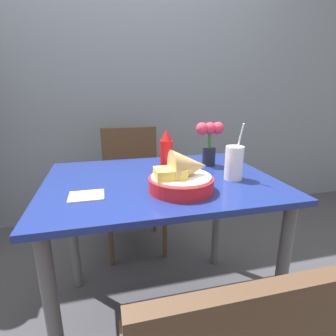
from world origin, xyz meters
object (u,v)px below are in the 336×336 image
Objects in this scene: ketchup_bottle at (166,154)px; flower_vase at (210,139)px; chair_far_window at (132,177)px; drink_cup at (234,164)px; food_basket at (183,176)px.

flower_vase is at bearing 24.41° from ketchup_bottle.
chair_far_window is 3.46× the size of drink_cup.
food_basket is at bearing -126.88° from flower_vase.
flower_vase reaches higher than food_basket.
drink_cup is at bearing -85.79° from flower_vase.
drink_cup is (0.36, -0.82, 0.30)m from chair_far_window.
drink_cup reaches higher than ketchup_bottle.
ketchup_bottle is 0.85× the size of drink_cup.
flower_vase is at bearing 94.21° from drink_cup.
food_basket is 1.13× the size of flower_vase.
food_basket is 0.40m from flower_vase.
flower_vase is at bearing 53.12° from food_basket.
flower_vase is at bearing -59.53° from chair_far_window.
flower_vase is (0.34, -0.58, 0.36)m from chair_far_window.
drink_cup reaches higher than chair_far_window.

